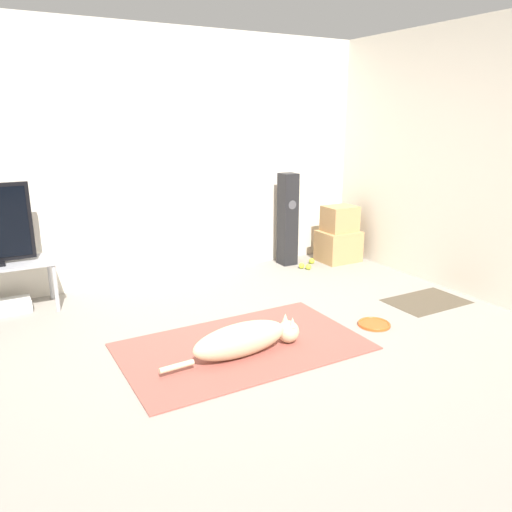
{
  "coord_description": "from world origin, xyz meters",
  "views": [
    {
      "loc": [
        -1.48,
        -2.91,
        1.7
      ],
      "look_at": [
        0.67,
        0.93,
        0.45
      ],
      "focal_mm": 35.0,
      "sensor_mm": 36.0,
      "label": 1
    }
  ],
  "objects_px": {
    "cardboard_box_lower": "(338,246)",
    "tennis_ball_by_boxes": "(308,267)",
    "tennis_ball_near_speaker": "(302,266)",
    "floor_speaker": "(288,220)",
    "game_console": "(10,306)",
    "tennis_ball_loose_on_carpet": "(312,261)",
    "dog": "(246,339)",
    "cardboard_box_upper": "(340,219)",
    "frisbee": "(374,324)"
  },
  "relations": [
    {
      "from": "cardboard_box_upper",
      "to": "tennis_ball_by_boxes",
      "type": "relative_size",
      "value": 5.62
    },
    {
      "from": "dog",
      "to": "game_console",
      "type": "xyz_separation_m",
      "value": [
        -1.44,
        1.79,
        -0.08
      ]
    },
    {
      "from": "cardboard_box_upper",
      "to": "cardboard_box_lower",
      "type": "bearing_deg",
      "value": -148.76
    },
    {
      "from": "dog",
      "to": "game_console",
      "type": "bearing_deg",
      "value": 128.79
    },
    {
      "from": "cardboard_box_upper",
      "to": "tennis_ball_near_speaker",
      "type": "distance_m",
      "value": 0.75
    },
    {
      "from": "cardboard_box_lower",
      "to": "floor_speaker",
      "type": "relative_size",
      "value": 0.43
    },
    {
      "from": "floor_speaker",
      "to": "game_console",
      "type": "xyz_separation_m",
      "value": [
        -2.97,
        -0.05,
        -0.48
      ]
    },
    {
      "from": "cardboard_box_upper",
      "to": "tennis_ball_by_boxes",
      "type": "distance_m",
      "value": 0.73
    },
    {
      "from": "floor_speaker",
      "to": "tennis_ball_loose_on_carpet",
      "type": "height_order",
      "value": "floor_speaker"
    },
    {
      "from": "cardboard_box_lower",
      "to": "game_console",
      "type": "bearing_deg",
      "value": 177.63
    },
    {
      "from": "dog",
      "to": "game_console",
      "type": "height_order",
      "value": "dog"
    },
    {
      "from": "dog",
      "to": "tennis_ball_near_speaker",
      "type": "height_order",
      "value": "dog"
    },
    {
      "from": "game_console",
      "to": "frisbee",
      "type": "bearing_deg",
      "value": -34.93
    },
    {
      "from": "frisbee",
      "to": "floor_speaker",
      "type": "distance_m",
      "value": 1.98
    },
    {
      "from": "cardboard_box_lower",
      "to": "tennis_ball_by_boxes",
      "type": "height_order",
      "value": "cardboard_box_lower"
    },
    {
      "from": "game_console",
      "to": "floor_speaker",
      "type": "bearing_deg",
      "value": 0.88
    },
    {
      "from": "dog",
      "to": "cardboard_box_lower",
      "type": "distance_m",
      "value": 2.7
    },
    {
      "from": "dog",
      "to": "tennis_ball_loose_on_carpet",
      "type": "relative_size",
      "value": 17.13
    },
    {
      "from": "cardboard_box_upper",
      "to": "floor_speaker",
      "type": "xyz_separation_m",
      "value": [
        -0.62,
        0.19,
        0.02
      ]
    },
    {
      "from": "cardboard_box_lower",
      "to": "cardboard_box_upper",
      "type": "height_order",
      "value": "cardboard_box_upper"
    },
    {
      "from": "cardboard_box_upper",
      "to": "tennis_ball_loose_on_carpet",
      "type": "bearing_deg",
      "value": 173.31
    },
    {
      "from": "floor_speaker",
      "to": "tennis_ball_loose_on_carpet",
      "type": "relative_size",
      "value": 16.16
    },
    {
      "from": "frisbee",
      "to": "dog",
      "type": "bearing_deg",
      "value": 177.72
    },
    {
      "from": "cardboard_box_upper",
      "to": "tennis_ball_by_boxes",
      "type": "bearing_deg",
      "value": -166.3
    },
    {
      "from": "cardboard_box_upper",
      "to": "tennis_ball_near_speaker",
      "type": "xyz_separation_m",
      "value": [
        -0.57,
        -0.06,
        -0.48
      ]
    },
    {
      "from": "dog",
      "to": "tennis_ball_by_boxes",
      "type": "xyz_separation_m",
      "value": [
        1.62,
        1.52,
        -0.1
      ]
    },
    {
      "from": "frisbee",
      "to": "tennis_ball_by_boxes",
      "type": "xyz_separation_m",
      "value": [
        0.43,
        1.57,
        0.02
      ]
    },
    {
      "from": "cardboard_box_upper",
      "to": "tennis_ball_loose_on_carpet",
      "type": "height_order",
      "value": "cardboard_box_upper"
    },
    {
      "from": "floor_speaker",
      "to": "game_console",
      "type": "distance_m",
      "value": 3.01
    },
    {
      "from": "dog",
      "to": "tennis_ball_by_boxes",
      "type": "height_order",
      "value": "dog"
    },
    {
      "from": "cardboard_box_lower",
      "to": "tennis_ball_loose_on_carpet",
      "type": "xyz_separation_m",
      "value": [
        -0.35,
        0.05,
        -0.15
      ]
    },
    {
      "from": "dog",
      "to": "tennis_ball_loose_on_carpet",
      "type": "distance_m",
      "value": 2.46
    },
    {
      "from": "tennis_ball_by_boxes",
      "to": "game_console",
      "type": "bearing_deg",
      "value": 174.94
    },
    {
      "from": "cardboard_box_lower",
      "to": "tennis_ball_loose_on_carpet",
      "type": "height_order",
      "value": "cardboard_box_lower"
    },
    {
      "from": "floor_speaker",
      "to": "dog",
      "type": "bearing_deg",
      "value": -129.91
    },
    {
      "from": "tennis_ball_by_boxes",
      "to": "game_console",
      "type": "height_order",
      "value": "game_console"
    },
    {
      "from": "game_console",
      "to": "tennis_ball_by_boxes",
      "type": "bearing_deg",
      "value": -5.06
    },
    {
      "from": "tennis_ball_loose_on_carpet",
      "to": "cardboard_box_lower",
      "type": "bearing_deg",
      "value": -7.8
    },
    {
      "from": "frisbee",
      "to": "cardboard_box_upper",
      "type": "xyz_separation_m",
      "value": [
        0.96,
        1.7,
        0.5
      ]
    },
    {
      "from": "cardboard_box_upper",
      "to": "game_console",
      "type": "xyz_separation_m",
      "value": [
        -3.59,
        0.14,
        -0.47
      ]
    },
    {
      "from": "floor_speaker",
      "to": "tennis_ball_by_boxes",
      "type": "distance_m",
      "value": 0.6
    },
    {
      "from": "tennis_ball_by_boxes",
      "to": "tennis_ball_near_speaker",
      "type": "relative_size",
      "value": 1.0
    },
    {
      "from": "cardboard_box_upper",
      "to": "tennis_ball_near_speaker",
      "type": "height_order",
      "value": "cardboard_box_upper"
    },
    {
      "from": "floor_speaker",
      "to": "game_console",
      "type": "bearing_deg",
      "value": -179.12
    },
    {
      "from": "cardboard_box_upper",
      "to": "game_console",
      "type": "bearing_deg",
      "value": 177.73
    },
    {
      "from": "tennis_ball_by_boxes",
      "to": "game_console",
      "type": "distance_m",
      "value": 3.07
    },
    {
      "from": "frisbee",
      "to": "tennis_ball_near_speaker",
      "type": "height_order",
      "value": "tennis_ball_near_speaker"
    },
    {
      "from": "tennis_ball_by_boxes",
      "to": "tennis_ball_near_speaker",
      "type": "bearing_deg",
      "value": 123.14
    },
    {
      "from": "dog",
      "to": "floor_speaker",
      "type": "xyz_separation_m",
      "value": [
        1.54,
        1.84,
        0.4
      ]
    },
    {
      "from": "game_console",
      "to": "cardboard_box_lower",
      "type": "bearing_deg",
      "value": -2.37
    }
  ]
}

